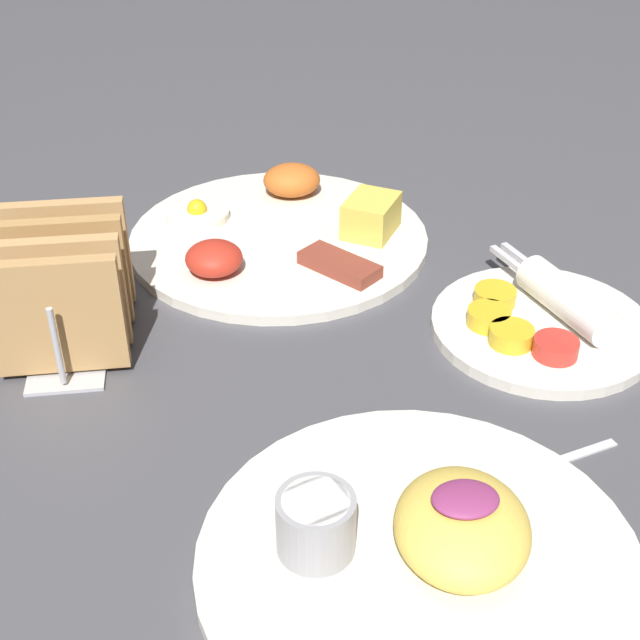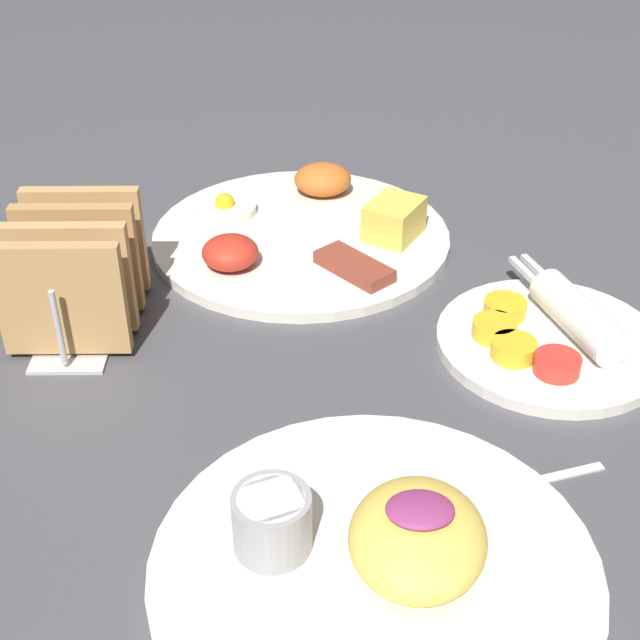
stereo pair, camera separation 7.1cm
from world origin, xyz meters
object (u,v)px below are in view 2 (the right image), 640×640
object	(u,v)px
plate_condiments	(551,336)
plate_foreground	(377,555)
plate_breakfast	(304,231)
toast_rack	(75,273)

from	to	relation	value
plate_condiments	plate_foreground	world-z (taller)	plate_foreground
plate_breakfast	plate_condiments	size ratio (longest dim) A/B	1.47
plate_condiments	plate_breakfast	bearing A→B (deg)	137.59
plate_condiments	toast_rack	xyz separation A→B (m)	(-0.39, 0.04, 0.04)
plate_foreground	toast_rack	distance (m)	0.36
plate_condiments	toast_rack	world-z (taller)	toast_rack
plate_breakfast	plate_foreground	distance (m)	0.42
plate_condiments	plate_foreground	xyz separation A→B (m)	(-0.16, -0.23, 0.00)
plate_breakfast	toast_rack	size ratio (longest dim) A/B	1.97
plate_foreground	toast_rack	xyz separation A→B (m)	(-0.23, 0.27, 0.03)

